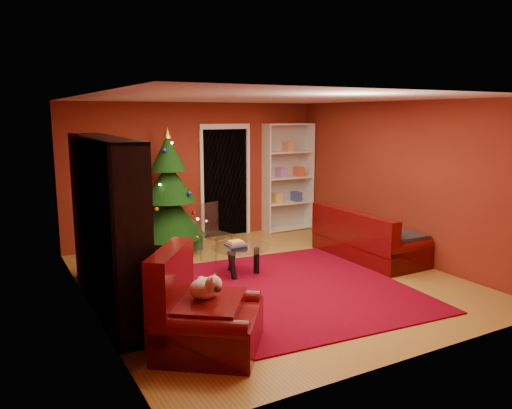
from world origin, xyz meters
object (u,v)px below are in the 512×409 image
white_bookshelf (288,178)px  armchair (209,310)px  gift_box_green (193,242)px  sofa (369,233)px  media_unit (106,224)px  coffee_table (240,260)px  acrylic_chair (216,235)px  christmas_tree (169,192)px  dog (205,288)px  rug (298,287)px  gift_box_teal (110,250)px

white_bookshelf → armchair: (-3.60, -4.17, -0.67)m
gift_box_green → sofa: 3.07m
media_unit → sofa: size_ratio=1.40×
coffee_table → acrylic_chair: acrylic_chair is taller
armchair → acrylic_chair: 3.15m
media_unit → christmas_tree: size_ratio=1.26×
white_bookshelf → dog: (-3.61, -4.10, -0.46)m
gift_box_green → white_bookshelf: 2.55m
gift_box_green → dog: size_ratio=0.69×
media_unit → dog: media_unit is taller
white_bookshelf → armchair: white_bookshelf is taller
rug → coffee_table: (-0.44, 0.89, 0.22)m
media_unit → armchair: media_unit is taller
christmas_tree → sofa: christmas_tree is taller
white_bookshelf → coffee_table: 3.25m
rug → coffee_table: coffee_table is taller
sofa → coffee_table: size_ratio=2.26×
media_unit → armchair: size_ratio=2.53×
christmas_tree → white_bookshelf: bearing=8.8°
gift_box_green → media_unit: bearing=-133.9°
armchair → acrylic_chair: (1.36, 2.84, 0.00)m
gift_box_green → white_bookshelf: bearing=12.0°
christmas_tree → gift_box_green: size_ratio=7.95×
gift_box_green → dog: 3.87m
gift_box_green → dog: bearing=-109.7°
rug → dog: (-1.82, -1.01, 0.63)m
media_unit → gift_box_teal: bearing=78.6°
coffee_table → acrylic_chair: bearing=90.4°
rug → sofa: 2.02m
media_unit → gift_box_teal: (0.48, 2.10, -0.92)m
gift_box_green → sofa: size_ratio=0.14×
gift_box_teal → gift_box_green: (1.43, -0.12, -0.01)m
christmas_tree → sofa: (2.77, -1.99, -0.64)m
media_unit → christmas_tree: 2.56m
gift_box_teal → white_bookshelf: bearing=5.7°
dog → coffee_table: (1.38, 1.90, -0.41)m
christmas_tree → dog: 3.82m
media_unit → coffee_table: media_unit is taller
gift_box_teal → sofa: sofa is taller
media_unit → sofa: bearing=2.3°
acrylic_chair → media_unit: bearing=-168.0°
gift_box_green → armchair: size_ratio=0.25×
gift_box_teal → white_bookshelf: 3.89m
white_bookshelf → sofa: size_ratio=1.14×
christmas_tree → armchair: (-0.90, -3.75, -0.64)m
gift_box_teal → white_bookshelf: (3.75, 0.38, 0.95)m
gift_box_teal → sofa: (3.82, -2.04, 0.28)m
media_unit → coffee_table: (1.99, 0.28, -0.83)m
sofa → gift_box_green: bearing=50.9°
gift_box_green → christmas_tree: bearing=169.5°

